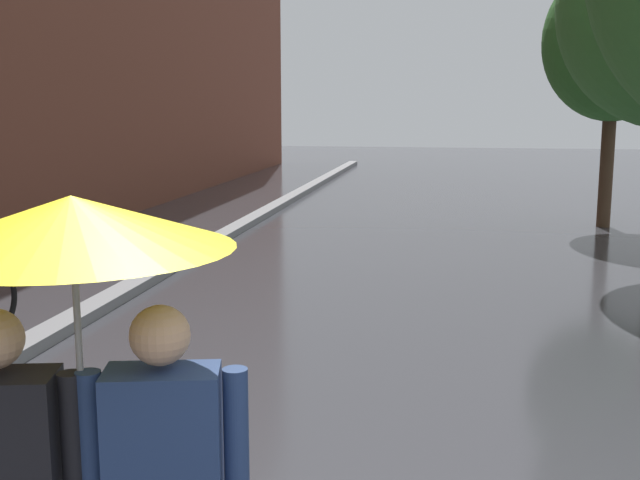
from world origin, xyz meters
The scene contains 3 objects.
kerb_strip centered at (-3.20, 10.00, 0.06)m, with size 0.30×36.00×0.12m, color slate.
street_tree_3 centered at (3.46, 13.66, 3.40)m, with size 2.57×2.57×4.86m.
couple_under_umbrella centered at (-0.52, 0.73, 1.33)m, with size 1.12×1.10×2.01m.
Camera 1 is at (0.74, -1.67, 2.31)m, focal length 44.05 mm.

